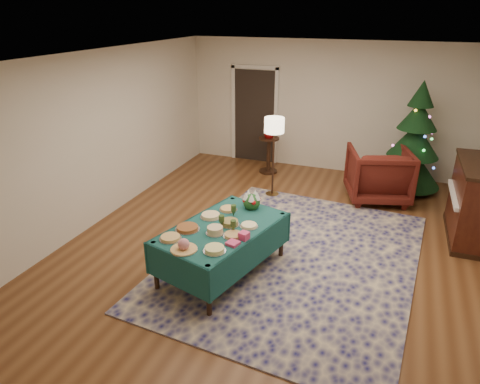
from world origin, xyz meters
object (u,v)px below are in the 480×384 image
at_px(gift_box, 244,236).
at_px(side_table, 269,156).
at_px(floor_lamp, 274,130).
at_px(potted_plant, 269,132).
at_px(piano, 475,203).
at_px(buffet_table, 222,236).
at_px(christmas_tree, 414,143).
at_px(armchair, 379,172).

distance_m(gift_box, side_table, 4.16).
xyz_separation_m(floor_lamp, potted_plant, (-0.43, 1.14, -0.37)).
relative_size(side_table, piano, 0.55).
height_order(floor_lamp, piano, floor_lamp).
distance_m(buffet_table, floor_lamp, 2.81).
bearing_deg(floor_lamp, gift_box, -80.29).
bearing_deg(gift_box, christmas_tree, 65.30).
xyz_separation_m(buffet_table, piano, (3.18, 2.20, 0.04)).
height_order(floor_lamp, christmas_tree, christmas_tree).
distance_m(side_table, christmas_tree, 2.88).
xyz_separation_m(gift_box, side_table, (-0.93, 4.04, -0.36)).
bearing_deg(christmas_tree, armchair, -126.89).
relative_size(buffet_table, floor_lamp, 1.32).
bearing_deg(buffet_table, side_table, 98.22).
relative_size(buffet_table, piano, 1.40).
distance_m(armchair, christmas_tree, 0.99).
relative_size(potted_plant, christmas_tree, 0.22).
bearing_deg(buffet_table, gift_box, -27.42).
relative_size(armchair, christmas_tree, 0.51).
xyz_separation_m(gift_box, floor_lamp, (-0.50, 2.90, 0.53)).
bearing_deg(potted_plant, christmas_tree, 1.39).
bearing_deg(floor_lamp, armchair, 14.76).
bearing_deg(potted_plant, buffet_table, -81.78).
xyz_separation_m(buffet_table, armchair, (1.72, 3.20, -0.01)).
bearing_deg(side_table, buffet_table, -81.78).
relative_size(buffet_table, christmas_tree, 0.94).
bearing_deg(armchair, floor_lamp, -1.86).
xyz_separation_m(potted_plant, piano, (3.73, -1.65, -0.30)).
xyz_separation_m(buffet_table, christmas_tree, (2.26, 3.92, 0.40)).
bearing_deg(floor_lamp, side_table, 110.76).
xyz_separation_m(floor_lamp, christmas_tree, (2.39, 1.20, -0.32)).
relative_size(gift_box, potted_plant, 0.24).
distance_m(armchair, side_table, 2.38).
xyz_separation_m(buffet_table, side_table, (-0.56, 3.85, -0.17)).
xyz_separation_m(christmas_tree, piano, (0.91, -1.72, -0.35)).
bearing_deg(gift_box, potted_plant, 102.93).
bearing_deg(floor_lamp, piano, -8.85).
distance_m(christmas_tree, piano, 1.98).
bearing_deg(christmas_tree, floor_lamp, -153.22).
distance_m(floor_lamp, side_table, 1.50).
bearing_deg(buffet_table, floor_lamp, 92.64).
bearing_deg(potted_plant, armchair, -15.91).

